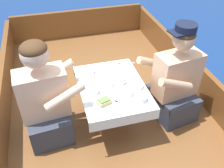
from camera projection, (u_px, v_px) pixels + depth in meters
ground_plane at (110, 136)px, 2.76m from camera, size 60.00×60.00×0.00m
boat_deck at (110, 125)px, 2.65m from camera, size 2.07×3.65×0.35m
gunwale_port at (1, 119)px, 2.22m from camera, size 0.06×3.65×0.36m
gunwale_starboard at (201, 83)px, 2.65m from camera, size 0.06×3.65×0.36m
bow_coaming at (79, 23)px, 3.79m from camera, size 1.95×0.06×0.41m
cockpit_table at (112, 90)px, 2.25m from camera, size 0.58×0.79×0.41m
person_port at (45, 101)px, 2.10m from camera, size 0.55×0.48×0.95m
person_starboard at (175, 83)px, 2.32m from camera, size 0.56×0.51×0.96m
plate_sandwich at (104, 104)px, 2.03m from camera, size 0.19×0.19×0.01m
plate_bread at (108, 69)px, 2.43m from camera, size 0.20×0.20×0.01m
sandwich at (104, 102)px, 2.01m from camera, size 0.12×0.10×0.05m
bowl_port_near at (87, 80)px, 2.25m from camera, size 0.14×0.14×0.04m
bowl_starboard_near at (137, 85)px, 2.20m from camera, size 0.11×0.11×0.04m
bowl_center_far at (106, 83)px, 2.23m from camera, size 0.14×0.14×0.04m
bowl_port_far at (125, 92)px, 2.13m from camera, size 0.13×0.13×0.04m
coffee_cup_port at (95, 90)px, 2.13m from camera, size 0.10×0.07×0.05m
coffee_cup_starboard at (142, 98)px, 2.05m from camera, size 0.10×0.07×0.05m
tin_can at (122, 81)px, 2.24m from camera, size 0.07×0.07×0.05m
utensil_fork_starboard at (125, 63)px, 2.51m from camera, size 0.17×0.06×0.00m
utensil_fork_port at (121, 104)px, 2.03m from camera, size 0.12×0.15×0.00m
utensil_spoon_starboard at (126, 76)px, 2.34m from camera, size 0.06×0.17×0.01m
utensil_knife_starboard at (98, 76)px, 2.34m from camera, size 0.07×0.16×0.00m
utensil_spoon_center at (93, 68)px, 2.44m from camera, size 0.04×0.17×0.01m
utensil_spoon_port at (119, 63)px, 2.51m from camera, size 0.07×0.17×0.01m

